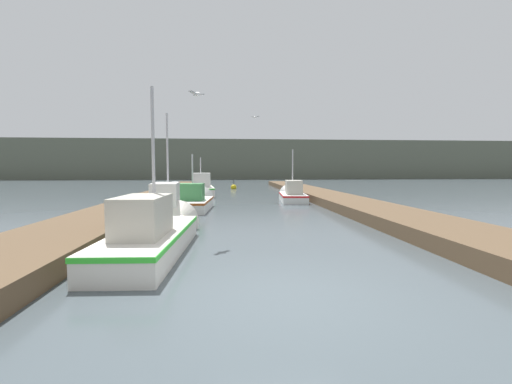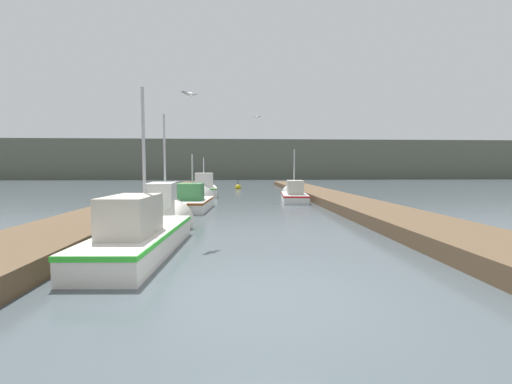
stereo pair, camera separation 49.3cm
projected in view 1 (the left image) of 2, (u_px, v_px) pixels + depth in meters
The scene contains 14 objects.
ground_plane at pixel (288, 296), 5.57m from camera, with size 200.00×200.00×0.00m.
dock_left at pixel (156, 198), 21.01m from camera, with size 2.65×40.00×0.46m.
dock_right at pixel (326, 197), 21.91m from camera, with size 2.65×40.00×0.46m.
distant_shore_ridge at pixel (232, 160), 68.78m from camera, with size 120.00×16.00×7.20m.
fishing_boat_0 at pixel (156, 232), 8.77m from camera, with size 1.75×5.94×4.49m.
fishing_boat_1 at pixel (169, 210), 13.34m from camera, with size 1.76×5.93×4.51m.
fishing_boat_2 at pixel (194, 201), 17.40m from camera, with size 1.98×4.65×3.32m.
fishing_boat_3 at pixel (292, 195), 21.65m from camera, with size 1.83×4.73×3.67m.
fishing_boat_4 at pixel (201, 188), 26.41m from camera, with size 2.36×5.99×3.39m.
mooring_piling_0 at pixel (175, 192), 20.20m from camera, with size 0.32×0.32×1.28m.
mooring_piling_1 at pixel (113, 221), 9.52m from camera, with size 0.35×0.35×1.21m.
channel_buoy at pixel (234, 187), 33.75m from camera, with size 0.58×0.58×1.08m.
seagull_lead at pixel (255, 117), 21.84m from camera, with size 0.54×0.35×0.12m.
seagull_1 at pixel (197, 94), 9.77m from camera, with size 0.44×0.50×0.12m.
Camera 1 is at (-0.97, -5.38, 2.09)m, focal length 24.00 mm.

